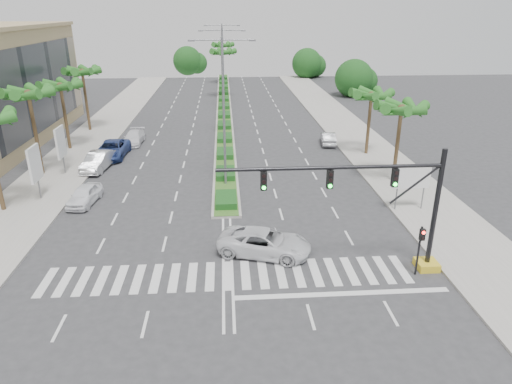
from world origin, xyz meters
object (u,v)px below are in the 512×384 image
at_px(car_parked_b, 98,161).
at_px(car_right, 328,138).
at_px(car_parked_d, 134,138).
at_px(car_parked_c, 112,149).
at_px(car_parked_a, 84,195).
at_px(car_crossing, 265,243).

relative_size(car_parked_b, car_right, 1.20).
bearing_deg(car_parked_d, car_parked_c, -102.61).
distance_m(car_parked_a, car_crossing, 15.75).
height_order(car_parked_c, car_parked_d, car_parked_c).
distance_m(car_parked_d, car_crossing, 28.31).
bearing_deg(car_parked_c, car_parked_b, -94.82).
bearing_deg(car_parked_c, car_crossing, -54.47).
height_order(car_parked_b, car_parked_c, car_parked_b).
bearing_deg(car_right, car_crossing, 76.27).
relative_size(car_parked_b, car_crossing, 0.88).
relative_size(car_parked_d, car_crossing, 0.84).
xyz_separation_m(car_parked_a, car_parked_d, (0.78, 16.77, -0.02)).
bearing_deg(car_parked_b, car_parked_d, 86.54).
xyz_separation_m(car_parked_a, car_crossing, (13.13, -8.71, 0.08)).
bearing_deg(car_parked_c, car_right, 9.93).
bearing_deg(car_parked_b, car_parked_a, -75.34).
distance_m(car_parked_a, car_parked_d, 16.79).
relative_size(car_parked_b, car_parked_c, 0.85).
height_order(car_parked_c, car_right, car_parked_c).
distance_m(car_parked_d, car_right, 21.53).
bearing_deg(car_parked_d, car_right, -2.46).
xyz_separation_m(car_parked_c, car_right, (22.75, 3.16, -0.14)).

